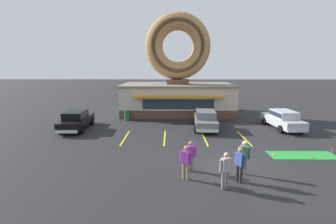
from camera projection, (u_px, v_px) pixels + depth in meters
ground_plane at (231, 167)px, 12.05m from camera, size 160.00×160.00×0.00m
donut_shop_building at (178, 81)px, 24.98m from camera, size 12.30×6.75×10.96m
putting_mat at (303, 155)px, 13.63m from camera, size 3.97×1.31×0.03m
mini_donut_near_left at (273, 155)px, 13.65m from camera, size 0.13×0.13×0.04m
mini_donut_near_right at (298, 158)px, 13.09m from camera, size 0.13×0.13×0.04m
mini_donut_mid_left at (312, 158)px, 13.16m from camera, size 0.13×0.13×0.04m
mini_donut_mid_centre at (325, 156)px, 13.47m from camera, size 0.13×0.13×0.04m
golf_ball at (286, 157)px, 13.33m from camera, size 0.04×0.04×0.04m
putting_flag_pin at (333, 149)px, 13.55m from camera, size 0.13×0.01×0.55m
car_grey at (205, 119)px, 19.35m from camera, size 2.20×4.66×1.60m
car_silver at (283, 119)px, 19.37m from camera, size 2.23×4.67×1.60m
car_black at (76, 119)px, 19.14m from camera, size 2.13×4.63×1.60m
pedestrian_blue_sweater_man at (190, 155)px, 11.49m from camera, size 0.59×0.28×1.60m
pedestrian_hooded_kid at (244, 156)px, 11.11m from camera, size 0.56×0.36×1.75m
pedestrian_leather_jacket_man at (226, 169)px, 9.77m from camera, size 0.57×0.34×1.70m
pedestrian_clipboard_woman at (240, 163)px, 10.36m from camera, size 0.41×0.51×1.70m
pedestrian_beanie_man at (186, 161)px, 10.60m from camera, size 0.54×0.39×1.69m
trash_bin at (127, 115)px, 22.42m from camera, size 0.57×0.57×0.97m
parking_stripe_far_left at (125, 138)px, 17.03m from camera, size 0.12×3.60×0.01m
parking_stripe_left at (165, 138)px, 16.99m from camera, size 0.12×3.60×0.01m
parking_stripe_mid_left at (204, 138)px, 16.96m from camera, size 0.12×3.60×0.01m
parking_stripe_centre at (244, 138)px, 16.92m from camera, size 0.12×3.60×0.01m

